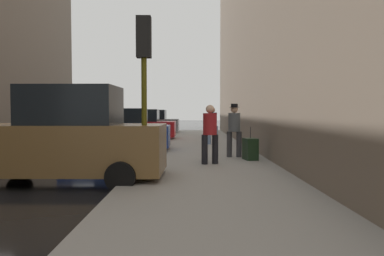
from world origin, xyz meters
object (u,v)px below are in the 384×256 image
object	(u,v)px
parked_bronze_suv	(66,139)
rolling_suitcase	(250,149)
parked_red_hatchback	(139,126)
pedestrian_in_jeans	(213,124)
pedestrian_in_red_jacket	(210,131)
pedestrian_with_beanie	(234,127)
parked_blue_sedan	(118,132)
fire_hydrant	(167,137)
traffic_light	(144,62)
parked_gray_coupe	(151,123)

from	to	relation	value
parked_bronze_suv	rolling_suitcase	bearing A→B (deg)	32.76
parked_red_hatchback	rolling_suitcase	world-z (taller)	parked_red_hatchback
parked_red_hatchback	rolling_suitcase	distance (m)	10.51
pedestrian_in_jeans	pedestrian_in_red_jacket	bearing A→B (deg)	-94.21
parked_bronze_suv	pedestrian_in_red_jacket	size ratio (longest dim) A/B	2.71
pedestrian_in_jeans	rolling_suitcase	xyz separation A→B (m)	(0.84, -5.60, -0.61)
pedestrian_with_beanie	rolling_suitcase	world-z (taller)	pedestrian_with_beanie
parked_bronze_suv	parked_blue_sedan	bearing A→B (deg)	90.00
parked_blue_sedan	pedestrian_in_jeans	bearing A→B (deg)	31.28
parked_red_hatchback	pedestrian_in_jeans	size ratio (longest dim) A/B	2.46
fire_hydrant	rolling_suitcase	world-z (taller)	rolling_suitcase
parked_blue_sedan	fire_hydrant	bearing A→B (deg)	52.13
parked_blue_sedan	traffic_light	xyz separation A→B (m)	(1.85, -6.63, 1.91)
pedestrian_in_jeans	rolling_suitcase	size ratio (longest dim) A/B	1.64
parked_bronze_suv	parked_gray_coupe	size ratio (longest dim) A/B	1.09
parked_blue_sedan	parked_red_hatchback	size ratio (longest dim) A/B	1.00
parked_gray_coupe	pedestrian_with_beanie	xyz separation A→B (m)	(4.35, -15.18, 0.29)
pedestrian_with_beanie	parked_bronze_suv	bearing A→B (deg)	-138.94
parked_red_hatchback	traffic_light	size ratio (longest dim) A/B	1.17
rolling_suitcase	parked_bronze_suv	bearing A→B (deg)	-147.24
pedestrian_in_red_jacket	pedestrian_in_jeans	distance (m)	6.55
parked_blue_sedan	parked_red_hatchback	bearing A→B (deg)	90.00
parked_bronze_suv	pedestrian_in_jeans	xyz separation A→B (m)	(3.93, 8.67, 0.07)
parked_gray_coupe	fire_hydrant	xyz separation A→B (m)	(1.80, -10.36, -0.35)
pedestrian_in_red_jacket	rolling_suitcase	size ratio (longest dim) A/B	1.64
traffic_light	pedestrian_in_red_jacket	size ratio (longest dim) A/B	2.11
parked_red_hatchback	parked_gray_coupe	bearing A→B (deg)	90.00
pedestrian_in_jeans	rolling_suitcase	world-z (taller)	pedestrian_in_jeans
parked_bronze_suv	fire_hydrant	bearing A→B (deg)	78.16
parked_red_hatchback	rolling_suitcase	xyz separation A→B (m)	(4.77, -9.36, -0.36)
pedestrian_with_beanie	parked_blue_sedan	bearing A→B (deg)	150.18
pedestrian_with_beanie	pedestrian_in_jeans	size ratio (longest dim) A/B	1.04
pedestrian_in_jeans	rolling_suitcase	bearing A→B (deg)	-81.43
parked_gray_coupe	pedestrian_in_jeans	world-z (taller)	pedestrian_in_jeans
traffic_light	pedestrian_in_jeans	bearing A→B (deg)	77.04
parked_red_hatchback	parked_gray_coupe	distance (m)	6.54
parked_red_hatchback	pedestrian_in_jeans	bearing A→B (deg)	-43.74
pedestrian_in_red_jacket	parked_blue_sedan	bearing A→B (deg)	129.71
parked_gray_coupe	pedestrian_with_beanie	bearing A→B (deg)	-74.01
parked_bronze_suv	pedestrian_in_red_jacket	distance (m)	4.05
parked_blue_sedan	parked_gray_coupe	size ratio (longest dim) A/B	0.99
parked_blue_sedan	pedestrian_with_beanie	distance (m)	5.02
parked_bronze_suv	rolling_suitcase	world-z (taller)	parked_bronze_suv
parked_red_hatchback	fire_hydrant	world-z (taller)	parked_red_hatchback
pedestrian_in_jeans	traffic_light	bearing A→B (deg)	-102.96
traffic_light	pedestrian_in_red_jacket	bearing A→B (deg)	57.25
fire_hydrant	traffic_light	bearing A→B (deg)	-89.68
parked_blue_sedan	traffic_light	bearing A→B (deg)	-74.37
parked_blue_sedan	pedestrian_in_jeans	size ratio (longest dim) A/B	2.47
parked_bronze_suv	pedestrian_in_red_jacket	world-z (taller)	parked_bronze_suv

